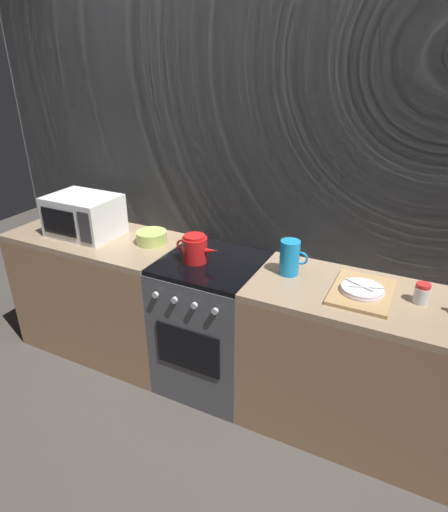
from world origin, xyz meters
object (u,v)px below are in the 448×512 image
stove_unit (212,324)px  kettle (195,249)px  pitcher (290,258)px  microwave (84,215)px  mixing_bowl (152,237)px  dish_pile (362,291)px  spice_jar (422,293)px

stove_unit → kettle: kettle is taller
kettle → pitcher: pitcher is taller
stove_unit → pitcher: pitcher is taller
microwave → mixing_bowl: microwave is taller
stove_unit → dish_pile: (0.88, 0.00, 0.47)m
microwave → dish_pile: microwave is taller
mixing_bowl → pitcher: bearing=-0.9°
microwave → dish_pile: 1.85m
stove_unit → microwave: 1.13m
stove_unit → spice_jar: spice_jar is taller
microwave → dish_pile: (1.85, 0.01, -0.12)m
stove_unit → mixing_bowl: (-0.47, 0.07, 0.49)m
stove_unit → mixing_bowl: bearing=172.1°
dish_pile → spice_jar: 0.28m
dish_pile → spice_jar: size_ratio=3.81×
dish_pile → mixing_bowl: bearing=177.3°
pitcher → spice_jar: (0.69, -0.00, -0.05)m
mixing_bowl → microwave: bearing=-171.4°
kettle → microwave: bearing=177.8°
stove_unit → kettle: size_ratio=3.16×
kettle → spice_jar: (1.24, 0.09, -0.03)m
stove_unit → dish_pile: 1.00m
stove_unit → microwave: microwave is taller
kettle → spice_jar: kettle is taller
kettle → spice_jar: bearing=4.2°
stove_unit → kettle: bearing=-152.3°
kettle → mixing_bowl: 0.41m
microwave → spice_jar: bearing=1.5°
pitcher → stove_unit: bearing=-173.9°
microwave → kettle: bearing=-2.2°
kettle → pitcher: bearing=9.7°
microwave → spice_jar: size_ratio=4.38×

